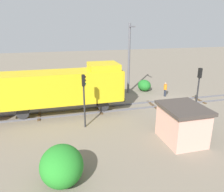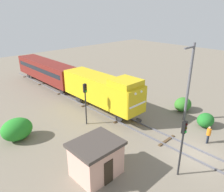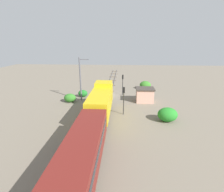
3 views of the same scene
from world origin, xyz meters
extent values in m
plane|color=#756B5B|center=(0.00, 0.00, 0.00)|extent=(104.52, 104.52, 0.00)
cube|color=#595960|center=(-0.72, 0.00, 0.08)|extent=(0.10, 69.68, 0.16)
cube|color=#595960|center=(0.72, 0.00, 0.08)|extent=(0.10, 69.68, 0.16)
cube|color=#4C3823|center=(0.00, -2.90, 0.04)|extent=(2.40, 0.24, 0.09)
cube|color=#4C3823|center=(0.00, 2.90, 0.04)|extent=(2.40, 0.24, 0.09)
cube|color=#4C3823|center=(0.00, 8.71, 0.04)|extent=(2.40, 0.24, 0.09)
cube|color=#4C3823|center=(0.00, 14.52, 0.04)|extent=(2.40, 0.24, 0.09)
cube|color=gold|center=(0.00, 12.14, 2.71)|extent=(2.90, 11.00, 2.90)
cube|color=gold|center=(0.00, 8.24, 4.46)|extent=(2.75, 2.80, 0.60)
cube|color=gold|center=(0.00, 6.59, 2.71)|extent=(2.84, 0.10, 2.84)
cube|color=white|center=(0.00, 6.55, 2.51)|extent=(2.46, 0.06, 0.20)
sphere|color=white|center=(-0.45, 6.54, 3.81)|extent=(0.28, 0.28, 0.28)
sphere|color=white|center=(0.45, 6.54, 3.81)|extent=(0.28, 0.28, 0.28)
cylinder|color=#262628|center=(0.00, 6.29, 0.86)|extent=(0.36, 0.50, 0.36)
cylinder|color=#262628|center=(-0.72, 8.44, 0.71)|extent=(0.18, 1.10, 1.10)
cylinder|color=#262628|center=(0.72, 8.44, 0.71)|extent=(0.18, 1.10, 1.10)
cylinder|color=#262628|center=(-0.72, 15.84, 0.71)|extent=(0.18, 1.10, 1.10)
cylinder|color=#262628|center=(0.72, 15.84, 0.71)|extent=(0.18, 1.10, 1.10)
cylinder|color=#262628|center=(-3.20, -0.14, 2.23)|extent=(0.14, 0.14, 4.46)
cube|color=black|center=(-3.20, -0.14, 4.01)|extent=(0.32, 0.24, 0.90)
sphere|color=#390606|center=(-3.20, -0.28, 4.28)|extent=(0.16, 0.16, 0.16)
sphere|color=#3C3306|center=(-3.20, -0.28, 4.00)|extent=(0.16, 0.16, 0.16)
sphere|color=green|center=(-3.20, -0.28, 3.72)|extent=(0.16, 0.16, 0.16)
cylinder|color=#262628|center=(-3.40, 10.63, 2.25)|extent=(0.14, 0.14, 4.51)
cube|color=black|center=(-3.40, 10.63, 4.06)|extent=(0.32, 0.24, 0.90)
sphere|color=#390606|center=(-3.40, 10.49, 4.33)|extent=(0.16, 0.16, 0.16)
sphere|color=#3C3306|center=(-3.40, 10.49, 4.05)|extent=(0.16, 0.16, 0.16)
sphere|color=green|center=(-3.40, 10.49, 3.77)|extent=(0.16, 0.16, 0.16)
cylinder|color=#262B38|center=(2.30, 0.16, 0.42)|extent=(0.15, 0.15, 0.85)
cylinder|color=#262B38|center=(2.50, 0.16, 0.42)|extent=(0.15, 0.15, 0.85)
cylinder|color=orange|center=(2.40, 0.16, 1.16)|extent=(0.38, 0.38, 0.62)
sphere|color=tan|center=(2.40, 0.16, 1.58)|extent=(0.23, 0.23, 0.23)
cylinder|color=#595960|center=(5.00, 3.93, 4.21)|extent=(0.28, 0.28, 8.42)
cube|color=#595960|center=(4.10, 3.93, 8.02)|extent=(1.80, 0.16, 0.16)
cube|color=#D19E8C|center=(-7.50, 4.09, 1.25)|extent=(3.20, 2.60, 2.50)
cube|color=#3F3833|center=(-7.50, 4.09, 2.62)|extent=(3.50, 2.90, 0.24)
cube|color=#2D2319|center=(-7.50, 2.77, 0.95)|extent=(0.80, 0.06, 1.90)
ellipsoid|color=#207026|center=(5.19, 1.67, 0.72)|extent=(1.98, 1.62, 1.44)
ellipsoid|color=#317626|center=(6.91, 5.24, 0.83)|extent=(2.27, 1.86, 1.65)
ellipsoid|color=#247F26|center=(-9.82, 12.80, 1.04)|extent=(2.86, 2.34, 2.08)
camera|label=1|loc=(-20.17, 12.74, 8.27)|focal=35.00mm
camera|label=2|loc=(-15.63, -6.05, 11.48)|focal=35.00mm
camera|label=3|loc=(-3.19, 36.73, 11.18)|focal=28.00mm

